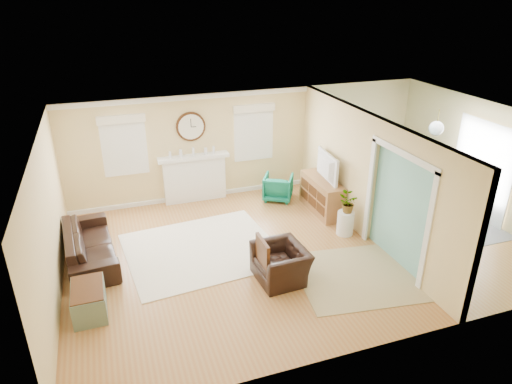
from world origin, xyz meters
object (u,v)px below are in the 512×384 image
at_px(dining_table, 426,204).
at_px(sofa, 90,245).
at_px(eames_chair, 281,263).
at_px(credenza, 322,195).
at_px(green_chair, 278,187).

bearing_deg(dining_table, sofa, 86.83).
relative_size(eames_chair, dining_table, 0.59).
bearing_deg(sofa, credenza, -89.62).
distance_m(eames_chair, credenza, 2.96).
bearing_deg(eames_chair, sofa, -122.42).
bearing_deg(dining_table, credenza, 65.83).
relative_size(green_chair, credenza, 0.48).
distance_m(green_chair, dining_table, 3.48).
relative_size(eames_chair, credenza, 0.67).
xyz_separation_m(green_chair, credenza, (0.72, -0.94, 0.08)).
height_order(green_chair, credenza, credenza).
bearing_deg(dining_table, green_chair, 56.92).
distance_m(sofa, green_chair, 4.65).
relative_size(sofa, green_chair, 3.16).
relative_size(green_chair, dining_table, 0.42).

